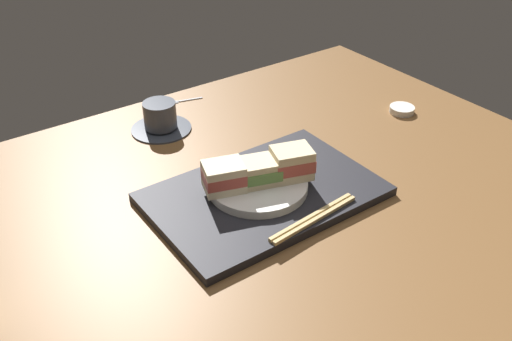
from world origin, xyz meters
The scene contains 10 objects.
ground_plane centered at (0.00, 0.00, -1.50)cm, with size 140.00×100.00×3.00cm, color brown.
serving_tray centered at (3.41, -1.11, 0.89)cm, with size 42.79×28.14×1.78cm, color black.
sandwich_plate centered at (2.77, -0.16, 2.61)cm, with size 19.05×19.05×1.64cm, color silver.
sandwich_near centered at (-3.62, 1.80, 6.09)cm, with size 8.81×7.76×5.32cm.
sandwich_middle centered at (2.77, -0.16, 5.76)cm, with size 9.40×8.29×4.66cm.
sandwich_far centered at (9.15, -2.13, 6.40)cm, with size 9.01×7.90×5.94cm.
chopsticks_pair centered at (5.28, -13.45, 2.13)cm, with size 20.05×3.57×0.70cm.
coffee_cup centered at (0.31, 34.46, 2.93)cm, with size 13.84×13.84×6.87cm.
small_sauce_dish centered at (51.70, 8.03, 0.76)cm, with size 5.99×5.99×1.52cm, color silver.
teaspoon centered at (10.05, 44.66, 0.36)cm, with size 8.94×3.47×0.80cm.
Camera 1 is at (-49.05, -72.01, 64.18)cm, focal length 39.94 mm.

